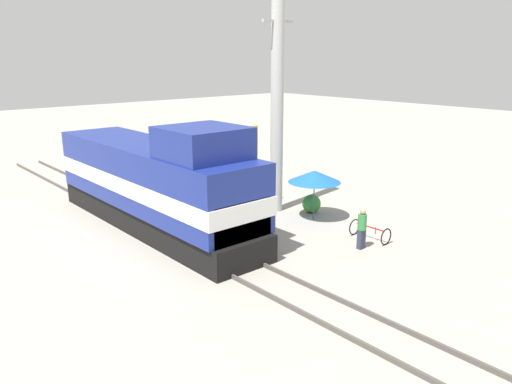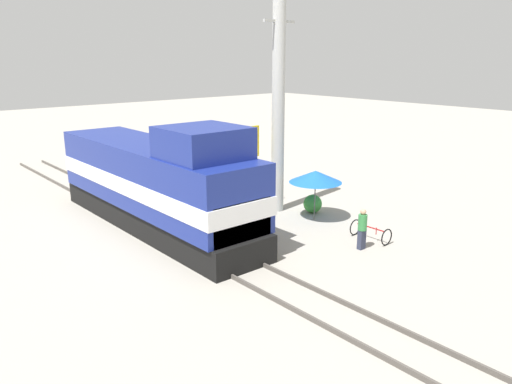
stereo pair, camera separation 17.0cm
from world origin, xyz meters
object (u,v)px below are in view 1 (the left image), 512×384
Objects in this scene: locomotive at (158,184)px; utility_pole at (277,107)px; vendor_umbrella at (315,176)px; bicycle at (370,231)px; billboard_sign at (242,149)px; person_bystander at (362,227)px.

utility_pole is (5.67, -1.30, 2.98)m from locomotive.
vendor_umbrella reaches higher than bicycle.
vendor_umbrella is 3.71m from bicycle.
billboard_sign reaches higher than person_bystander.
person_bystander is at bearing -87.01° from billboard_sign.
utility_pole is 6.15× the size of bicycle.
person_bystander is 1.23m from bicycle.
person_bystander is at bearing -161.14° from bicycle.
utility_pole is 7.18m from person_bystander.
billboard_sign is (-1.30, 0.99, -1.95)m from utility_pole.
person_bystander is (4.72, -7.12, -1.12)m from locomotive.
vendor_umbrella is at bearing -81.03° from utility_pole.
locomotive reaches higher than bicycle.
vendor_umbrella reaches higher than person_bystander.
billboard_sign is 7.12m from bicycle.
bicycle is (-0.24, -3.31, -1.66)m from vendor_umbrella.
vendor_umbrella is (6.01, -3.44, 0.02)m from locomotive.
person_bystander is (-1.28, -3.68, -1.14)m from vendor_umbrella.
person_bystander is at bearing -99.23° from utility_pole.
utility_pole is at bearing -12.87° from locomotive.
locomotive is 4.50m from billboard_sign.
utility_pole is 4.16× the size of vendor_umbrella.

